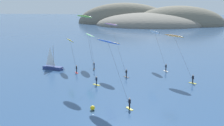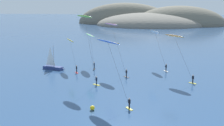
# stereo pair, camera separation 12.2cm
# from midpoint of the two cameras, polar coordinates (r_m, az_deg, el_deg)

# --- Properties ---
(headland_island) EXTENTS (98.59, 54.29, 28.45)m
(headland_island) POSITION_cam_midpoint_polar(r_m,az_deg,el_deg) (190.78, 7.79, 7.76)
(headland_island) COLOR #6B6656
(headland_island) RESTS_ON ground
(sailboat_near) EXTENTS (5.93, 2.74, 5.70)m
(sailboat_near) POSITION_cam_midpoint_polar(r_m,az_deg,el_deg) (66.40, -11.63, -0.74)
(sailboat_near) COLOR navy
(sailboat_near) RESTS_ON ground
(kitesurfer_lime) EXTENTS (5.45, 5.31, 13.04)m
(kitesurfer_lime) POSITION_cam_midpoint_polar(r_m,az_deg,el_deg) (53.89, -5.33, 8.25)
(kitesurfer_lime) COLOR yellow
(kitesurfer_lime) RESTS_ON ground
(kitesurfer_yellow) EXTENTS (4.66, 7.80, 7.04)m
(kitesurfer_yellow) POSITION_cam_midpoint_polar(r_m,az_deg,el_deg) (65.60, -8.33, 4.06)
(kitesurfer_yellow) COLOR red
(kitesurfer_yellow) RESTS_ON ground
(kitesurfer_orange) EXTENTS (6.42, 6.64, 9.06)m
(kitesurfer_orange) POSITION_cam_midpoint_polar(r_m,az_deg,el_deg) (57.66, 12.87, 4.68)
(kitesurfer_orange) COLOR yellow
(kitesurfer_orange) RESTS_ON ground
(kitesurfer_blue) EXTENTS (6.80, 8.02, 9.68)m
(kitesurfer_blue) POSITION_cam_midpoint_polar(r_m,az_deg,el_deg) (43.93, -0.50, 3.53)
(kitesurfer_blue) COLOR yellow
(kitesurfer_blue) RESTS_ON ground
(kitesurfer_white) EXTENTS (4.51, 8.46, 8.75)m
(kitesurfer_white) POSITION_cam_midpoint_polar(r_m,az_deg,el_deg) (67.69, 8.98, 5.56)
(kitesurfer_white) COLOR silver
(kitesurfer_white) RESTS_ON ground
(kitesurfer_green) EXTENTS (3.95, 7.47, 7.88)m
(kitesurfer_green) POSITION_cam_midpoint_polar(r_m,az_deg,el_deg) (67.55, -4.37, 5.30)
(kitesurfer_green) COLOR #2D2D33
(kitesurfer_green) RESTS_ON ground
(kitesurfer_pink) EXTENTS (6.43, 7.71, 10.93)m
(kitesurfer_pink) POSITION_cam_midpoint_polar(r_m,az_deg,el_deg) (61.28, 0.12, 7.11)
(kitesurfer_pink) COLOR #2D2D33
(kitesurfer_pink) RESTS_ON ground
(marker_buoy) EXTENTS (0.70, 0.70, 0.70)m
(marker_buoy) POSITION_cam_midpoint_polar(r_m,az_deg,el_deg) (41.49, -3.93, -9.08)
(marker_buoy) COLOR yellow
(marker_buoy) RESTS_ON ground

